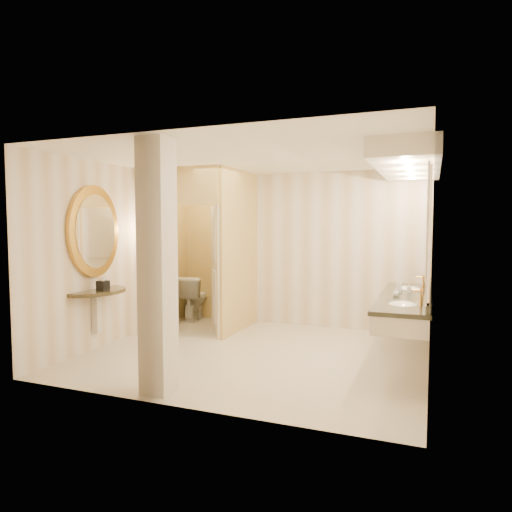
# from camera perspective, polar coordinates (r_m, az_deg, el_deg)

# --- Properties ---
(floor) EXTENTS (4.50, 4.50, 0.00)m
(floor) POSITION_cam_1_polar(r_m,az_deg,el_deg) (6.49, -0.02, -12.12)
(floor) COLOR beige
(floor) RESTS_ON ground
(ceiling) EXTENTS (4.50, 4.50, 0.00)m
(ceiling) POSITION_cam_1_polar(r_m,az_deg,el_deg) (6.30, -0.02, 12.21)
(ceiling) COLOR white
(ceiling) RESTS_ON wall_back
(wall_back) EXTENTS (4.50, 0.02, 2.70)m
(wall_back) POSITION_cam_1_polar(r_m,az_deg,el_deg) (8.14, 5.08, 0.81)
(wall_back) COLOR silver
(wall_back) RESTS_ON floor
(wall_front) EXTENTS (4.50, 0.02, 2.70)m
(wall_front) POSITION_cam_1_polar(r_m,az_deg,el_deg) (4.45, -9.38, -1.87)
(wall_front) COLOR silver
(wall_front) RESTS_ON floor
(wall_left) EXTENTS (0.02, 4.00, 2.70)m
(wall_left) POSITION_cam_1_polar(r_m,az_deg,el_deg) (7.36, -16.57, 0.32)
(wall_left) COLOR silver
(wall_left) RESTS_ON floor
(wall_right) EXTENTS (0.02, 4.00, 2.70)m
(wall_right) POSITION_cam_1_polar(r_m,az_deg,el_deg) (5.83, 21.08, -0.71)
(wall_right) COLOR silver
(wall_right) RESTS_ON floor
(toilet_closet) EXTENTS (1.50, 1.55, 2.70)m
(toilet_closet) POSITION_cam_1_polar(r_m,az_deg,el_deg) (7.58, -5.35, 0.84)
(toilet_closet) COLOR #F3CB7F
(toilet_closet) RESTS_ON floor
(wall_sconce) EXTENTS (0.14, 0.14, 0.42)m
(wall_sconce) POSITION_cam_1_polar(r_m,az_deg,el_deg) (7.51, -12.65, 3.38)
(wall_sconce) COLOR #C88F40
(wall_sconce) RESTS_ON toilet_closet
(vanity) EXTENTS (0.75, 2.80, 2.09)m
(vanity) POSITION_cam_1_polar(r_m,az_deg,el_deg) (6.22, 18.66, 2.21)
(vanity) COLOR beige
(vanity) RESTS_ON floor
(console_shelf) EXTENTS (1.00, 1.00, 1.95)m
(console_shelf) POSITION_cam_1_polar(r_m,az_deg,el_deg) (6.85, -19.58, -0.06)
(console_shelf) COLOR black
(console_shelf) RESTS_ON floor
(pillar) EXTENTS (0.31, 0.31, 2.70)m
(pillar) POSITION_cam_1_polar(r_m,az_deg,el_deg) (4.93, -12.22, -1.34)
(pillar) COLOR beige
(pillar) RESTS_ON floor
(tissue_box) EXTENTS (0.14, 0.14, 0.14)m
(tissue_box) POSITION_cam_1_polar(r_m,az_deg,el_deg) (6.74, -18.58, -3.52)
(tissue_box) COLOR black
(tissue_box) RESTS_ON console_shelf
(toilet) EXTENTS (0.60, 0.88, 0.83)m
(toilet) POSITION_cam_1_polar(r_m,az_deg,el_deg) (8.76, -7.80, -5.14)
(toilet) COLOR white
(toilet) RESTS_ON floor
(soap_bottle_a) EXTENTS (0.06, 0.06, 0.12)m
(soap_bottle_a) POSITION_cam_1_polar(r_m,az_deg,el_deg) (6.51, 18.60, -3.86)
(soap_bottle_a) COLOR beige
(soap_bottle_a) RESTS_ON vanity
(soap_bottle_b) EXTENTS (0.08, 0.08, 0.10)m
(soap_bottle_b) POSITION_cam_1_polar(r_m,az_deg,el_deg) (6.12, 17.09, -4.39)
(soap_bottle_b) COLOR silver
(soap_bottle_b) RESTS_ON vanity
(soap_bottle_c) EXTENTS (0.08, 0.08, 0.18)m
(soap_bottle_c) POSITION_cam_1_polar(r_m,az_deg,el_deg) (6.46, 17.46, -3.60)
(soap_bottle_c) COLOR #C6B28C
(soap_bottle_c) RESTS_ON vanity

